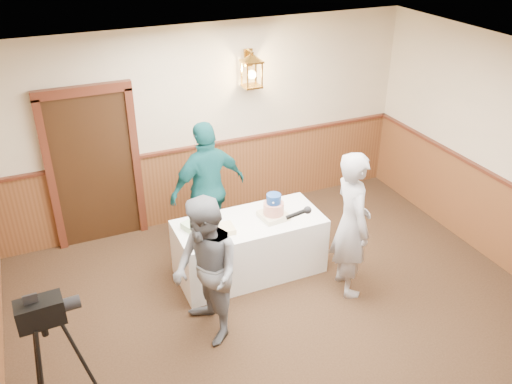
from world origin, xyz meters
TOP-DOWN VIEW (x-y plane):
  - ground at (0.00, 0.00)m, footprint 7.00×7.00m
  - room_shell at (-0.05, 0.45)m, footprint 6.02×7.02m
  - display_table at (-0.04, 1.90)m, footprint 1.80×0.80m
  - tiered_cake at (0.25, 1.85)m, footprint 0.34×0.34m
  - sheet_cake_yellow at (-0.45, 1.81)m, footprint 0.32×0.26m
  - sheet_cake_green at (-0.65, 2.00)m, footprint 0.42×0.38m
  - interviewer at (-0.89, 1.04)m, footprint 1.53×0.87m
  - baker at (0.90, 1.14)m, footprint 0.54×0.72m
  - assistant_p at (-0.32, 2.60)m, footprint 1.13×0.64m
  - tv_camera_rig at (-2.45, 0.39)m, footprint 0.58×0.54m

SIDE VIEW (x-z plane):
  - ground at x=0.00m, z-range 0.00..0.00m
  - display_table at x=-0.04m, z-range 0.00..0.75m
  - tv_camera_rig at x=-2.45m, z-range -0.07..1.40m
  - sheet_cake_yellow at x=-0.45m, z-range 0.75..0.81m
  - sheet_cake_green at x=-0.65m, z-range 0.75..0.83m
  - interviewer at x=-0.89m, z-range 0.00..1.66m
  - tiered_cake at x=0.25m, z-range 0.71..1.04m
  - baker at x=0.90m, z-range 0.00..1.81m
  - assistant_p at x=-0.32m, z-range 0.00..1.82m
  - room_shell at x=-0.05m, z-range 0.12..2.93m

